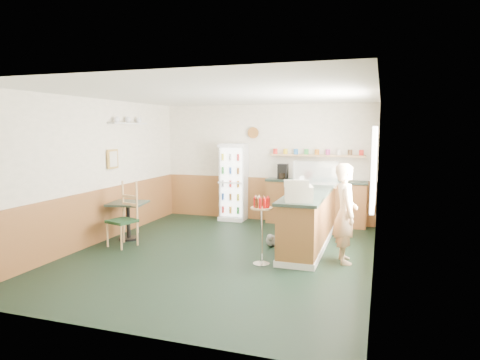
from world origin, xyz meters
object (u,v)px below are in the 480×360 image
at_px(cafe_table, 128,213).
at_px(cafe_chair, 125,212).
at_px(drinks_fridge, 233,182).
at_px(display_case, 316,174).
at_px(shopkeeper, 345,213).
at_px(cash_register, 299,193).
at_px(condiment_stand, 262,219).

bearing_deg(cafe_table, cafe_chair, -65.46).
relative_size(drinks_fridge, cafe_chair, 1.53).
distance_m(display_case, shopkeeper, 1.75).
xyz_separation_m(cash_register, cafe_table, (-3.40, 0.45, -0.62)).
bearing_deg(display_case, drinks_fridge, 154.61).
height_order(cash_register, condiment_stand, cash_register).
bearing_deg(drinks_fridge, cash_register, -53.85).
relative_size(drinks_fridge, display_case, 2.08).
relative_size(drinks_fridge, cash_register, 4.05).
xyz_separation_m(cash_register, cafe_chair, (-3.24, 0.09, -0.52)).
distance_m(condiment_stand, cafe_table, 2.95).
height_order(drinks_fridge, condiment_stand, drinks_fridge).
xyz_separation_m(cafe_table, cafe_chair, (0.16, -0.36, 0.10)).
xyz_separation_m(drinks_fridge, shopkeeper, (2.77, -2.52, -0.10)).
bearing_deg(cash_register, cafe_chair, 164.19).
bearing_deg(condiment_stand, cafe_chair, 173.12).
height_order(shopkeeper, condiment_stand, shopkeeper).
distance_m(drinks_fridge, cash_register, 3.51).
bearing_deg(cafe_chair, drinks_fridge, 82.70).
bearing_deg(cafe_table, display_case, 22.34).
distance_m(shopkeeper, cafe_table, 4.11).
bearing_deg(condiment_stand, shopkeeper, 23.76).
height_order(condiment_stand, cafe_chair, cafe_chair).
xyz_separation_m(drinks_fridge, display_case, (2.07, -0.98, 0.36)).
bearing_deg(cafe_chair, display_case, 44.28).
distance_m(drinks_fridge, display_case, 2.32).
bearing_deg(condiment_stand, cafe_table, 166.56).
bearing_deg(condiment_stand, display_case, 75.57).
distance_m(cafe_table, cafe_chair, 0.41).
height_order(cash_register, cafe_table, cash_register).
distance_m(cash_register, cafe_table, 3.49).
xyz_separation_m(drinks_fridge, cafe_chair, (-1.17, -2.74, -0.29)).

